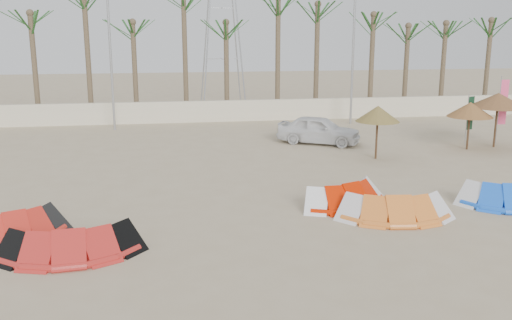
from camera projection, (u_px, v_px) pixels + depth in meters
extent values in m
plane|color=tan|center=(293.00, 265.00, 14.27)|extent=(120.00, 120.00, 0.00)
cube|color=beige|center=(216.00, 111.00, 35.27)|extent=(60.00, 0.30, 1.30)
cylinder|color=brown|center=(150.00, 68.00, 35.51)|extent=(0.32, 0.32, 6.50)
ellipsoid|color=#194719|center=(147.00, 14.00, 34.76)|extent=(4.00, 4.00, 2.40)
cylinder|color=brown|center=(306.00, 66.00, 37.01)|extent=(0.32, 0.32, 6.50)
ellipsoid|color=#194719|center=(307.00, 14.00, 36.26)|extent=(4.00, 4.00, 2.40)
cylinder|color=brown|center=(450.00, 64.00, 38.51)|extent=(0.32, 0.32, 6.50)
ellipsoid|color=#194719|center=(454.00, 15.00, 37.75)|extent=(4.00, 4.00, 2.40)
cylinder|color=#A5A8AD|center=(109.00, 32.00, 31.33)|extent=(0.14, 0.14, 11.00)
cylinder|color=#A5A8AD|center=(354.00, 31.00, 33.42)|extent=(0.14, 0.14, 11.00)
cylinder|color=red|center=(16.00, 236.00, 15.97)|extent=(2.47, 1.28, 0.20)
cube|color=black|center=(60.00, 227.00, 16.21)|extent=(1.00, 1.25, 0.40)
cylinder|color=red|center=(71.00, 253.00, 14.75)|extent=(3.36, 0.55, 0.20)
cube|color=black|center=(10.00, 250.00, 14.58)|extent=(0.71, 1.16, 0.40)
cube|color=black|center=(131.00, 243.00, 15.04)|extent=(0.71, 1.16, 0.40)
cylinder|color=red|center=(347.00, 204.00, 18.84)|extent=(2.76, 1.31, 0.20)
cube|color=white|center=(308.00, 200.00, 18.71)|extent=(0.98, 1.25, 0.40)
cube|color=white|center=(384.00, 197.00, 19.10)|extent=(0.98, 1.25, 0.40)
cylinder|color=orange|center=(395.00, 217.00, 17.58)|extent=(3.22, 0.58, 0.20)
cube|color=silver|center=(349.00, 213.00, 17.43)|extent=(0.72, 1.16, 0.40)
cube|color=silver|center=(438.00, 209.00, 17.86)|extent=(0.72, 1.16, 0.40)
cylinder|color=blue|center=(511.00, 204.00, 18.77)|extent=(2.96, 1.17, 0.20)
cube|color=silver|center=(471.00, 201.00, 18.62)|extent=(0.92, 1.23, 0.40)
cylinder|color=#4C331E|center=(377.00, 134.00, 25.34)|extent=(0.10, 0.10, 2.29)
cone|color=olive|center=(378.00, 114.00, 25.14)|extent=(1.97, 1.97, 0.70)
cylinder|color=#4C331E|center=(469.00, 127.00, 27.26)|extent=(0.10, 0.10, 2.19)
cone|color=#976132|center=(470.00, 110.00, 27.07)|extent=(2.16, 2.16, 0.70)
cylinder|color=#4C331E|center=(496.00, 121.00, 27.76)|extent=(0.10, 0.10, 2.57)
cone|color=brown|center=(498.00, 100.00, 27.52)|extent=(2.69, 2.69, 0.70)
cylinder|color=#A5A8AD|center=(498.00, 110.00, 28.31)|extent=(0.04, 0.04, 3.43)
cube|color=#F54C7D|center=(503.00, 102.00, 28.25)|extent=(0.42, 0.03, 2.23)
cylinder|color=#A5A8AD|center=(467.00, 120.00, 28.25)|extent=(0.04, 0.04, 2.56)
cube|color=#143823|center=(471.00, 113.00, 28.21)|extent=(0.40, 0.17, 1.66)
imported|color=silver|center=(319.00, 130.00, 28.70)|extent=(4.44, 3.49, 1.41)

